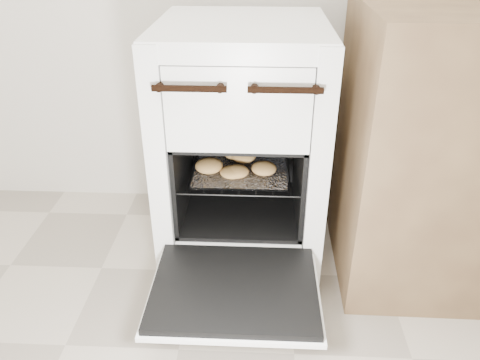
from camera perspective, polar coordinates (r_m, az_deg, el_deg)
name	(u,v)px	position (r m, az deg, el deg)	size (l,w,h in m)	color
stove	(242,150)	(1.60, 0.22, 3.63)	(0.53, 0.59, 0.81)	white
oven_door	(235,290)	(1.35, -0.66, -13.22)	(0.48, 0.37, 0.03)	black
oven_rack	(241,168)	(1.57, 0.12, 1.42)	(0.39, 0.37, 0.01)	black
foil_sheet	(241,169)	(1.55, 0.09, 1.29)	(0.30, 0.27, 0.01)	white
baked_rolls	(235,162)	(1.55, -0.58, 2.27)	(0.29, 0.25, 0.04)	tan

